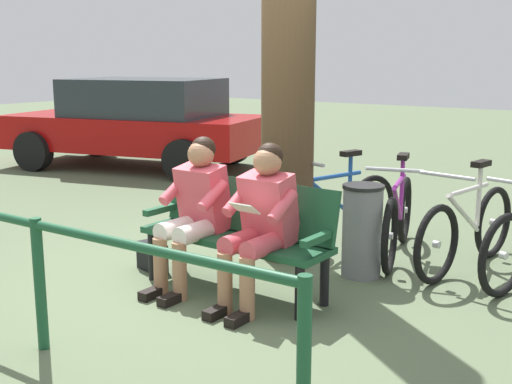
% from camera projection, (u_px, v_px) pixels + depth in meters
% --- Properties ---
extents(ground_plane, '(40.00, 40.00, 0.00)m').
position_uv_depth(ground_plane, '(200.00, 287.00, 5.25)').
color(ground_plane, '#566647').
extents(bench, '(1.61, 0.50, 0.87)m').
position_uv_depth(bench, '(240.00, 227.00, 5.11)').
color(bench, '#194C2D').
rests_on(bench, ground).
extents(person_reading, '(0.49, 0.77, 1.20)m').
position_uv_depth(person_reading, '(261.00, 217.00, 4.77)').
color(person_reading, '#D84C59').
rests_on(person_reading, ground).
extents(person_companion, '(0.49, 0.77, 1.20)m').
position_uv_depth(person_companion, '(195.00, 206.00, 5.14)').
color(person_companion, '#D84C59').
rests_on(person_companion, ground).
extents(handbag, '(0.33, 0.21, 0.24)m').
position_uv_depth(handbag, '(152.00, 257.00, 5.65)').
color(handbag, black).
rests_on(handbag, ground).
extents(tree_trunk, '(0.47, 0.47, 3.67)m').
position_uv_depth(tree_trunk, '(288.00, 54.00, 5.70)').
color(tree_trunk, '#4C3823').
rests_on(tree_trunk, ground).
extents(litter_bin, '(0.35, 0.35, 0.78)m').
position_uv_depth(litter_bin, '(362.00, 231.00, 5.45)').
color(litter_bin, slate).
rests_on(litter_bin, ground).
extents(bicycle_black, '(0.48, 1.67, 0.94)m').
position_uv_depth(bicycle_black, '(467.00, 229.00, 5.62)').
color(bicycle_black, black).
rests_on(bicycle_black, ground).
extents(bicycle_red, '(0.61, 1.63, 0.94)m').
position_uv_depth(bicycle_red, '(398.00, 219.00, 5.99)').
color(bicycle_red, black).
rests_on(bicycle_red, ground).
extents(bicycle_green, '(0.61, 1.63, 0.94)m').
position_uv_depth(bicycle_green, '(336.00, 212.00, 6.25)').
color(bicycle_green, black).
rests_on(bicycle_green, ground).
extents(railing_fence, '(3.86, 0.16, 0.85)m').
position_uv_depth(railing_fence, '(38.00, 255.00, 4.03)').
color(railing_fence, '#194C2D').
rests_on(railing_fence, ground).
extents(parked_car, '(4.52, 2.81, 1.47)m').
position_uv_depth(parked_car, '(138.00, 121.00, 10.82)').
color(parked_car, '#A50C0C').
rests_on(parked_car, ground).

